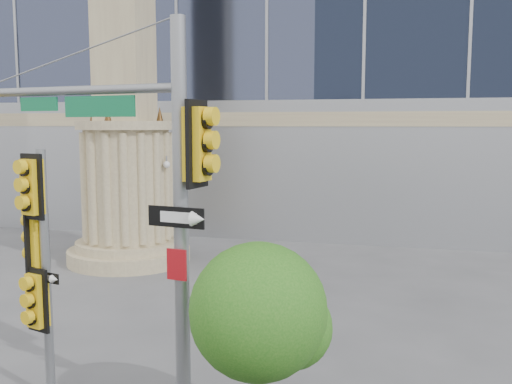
# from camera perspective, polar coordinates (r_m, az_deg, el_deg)

# --- Properties ---
(monument) EXTENTS (4.40, 4.40, 16.60)m
(monument) POSITION_cam_1_polar(r_m,az_deg,el_deg) (20.95, -12.91, 8.06)
(monument) COLOR tan
(monument) RESTS_ON ground
(main_signal_pole) EXTENTS (5.14, 1.31, 6.69)m
(main_signal_pole) POSITION_cam_1_polar(r_m,az_deg,el_deg) (9.96, -13.54, 1.72)
(main_signal_pole) COLOR slate
(main_signal_pole) RESTS_ON ground
(secondary_signal_pole) EXTENTS (0.79, 0.72, 4.56)m
(secondary_signal_pole) POSITION_cam_1_polar(r_m,az_deg,el_deg) (10.81, -20.91, -6.01)
(secondary_signal_pole) COLOR slate
(secondary_signal_pole) RESTS_ON ground
(street_tree) EXTENTS (2.10, 2.05, 3.28)m
(street_tree) POSITION_cam_1_polar(r_m,az_deg,el_deg) (8.62, 0.51, -12.40)
(street_tree) COLOR tan
(street_tree) RESTS_ON ground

